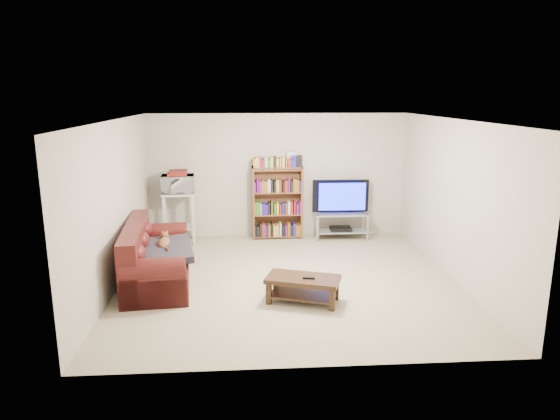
{
  "coord_description": "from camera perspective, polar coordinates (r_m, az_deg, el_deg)",
  "views": [
    {
      "loc": [
        -0.62,
        -7.12,
        2.76
      ],
      "look_at": [
        -0.1,
        0.4,
        1.0
      ],
      "focal_mm": 32.0,
      "sensor_mm": 36.0,
      "label": 1
    }
  ],
  "objects": [
    {
      "name": "floor",
      "position": [
        7.66,
        0.96,
        -7.97
      ],
      "size": [
        5.0,
        5.0,
        0.0
      ],
      "primitive_type": "plane",
      "color": "#BAAE8A",
      "rests_on": "ground"
    },
    {
      "name": "microwave_stand",
      "position": [
        9.55,
        -11.45,
        -0.09
      ],
      "size": [
        0.64,
        0.49,
        0.97
      ],
      "rotation": [
        0.0,
        0.0,
        0.08
      ],
      "color": "silver",
      "rests_on": "floor"
    },
    {
      "name": "blanket",
      "position": [
        7.51,
        -13.16,
        -4.52
      ],
      "size": [
        0.98,
        1.17,
        0.18
      ],
      "primitive_type": "cube",
      "rotation": [
        0.05,
        -0.04,
        0.18
      ],
      "color": "#2C2832",
      "rests_on": "sofa"
    },
    {
      "name": "cat",
      "position": [
        7.67,
        -13.11,
        -3.67
      ],
      "size": [
        0.28,
        0.59,
        0.17
      ],
      "primitive_type": null,
      "rotation": [
        0.0,
        0.0,
        0.1
      ],
      "color": "brown",
      "rests_on": "sofa"
    },
    {
      "name": "wall_back",
      "position": [
        9.77,
        -0.26,
        3.95
      ],
      "size": [
        5.0,
        0.0,
        5.0
      ],
      "primitive_type": "plane",
      "rotation": [
        1.57,
        0.0,
        0.0
      ],
      "color": "beige",
      "rests_on": "ground"
    },
    {
      "name": "bookshelf",
      "position": [
        9.66,
        -0.31,
        0.98
      ],
      "size": [
        0.98,
        0.32,
        1.41
      ],
      "rotation": [
        0.0,
        0.0,
        0.02
      ],
      "color": "brown",
      "rests_on": "floor"
    },
    {
      "name": "tv_stand",
      "position": [
        9.78,
        6.95,
        -1.26
      ],
      "size": [
        1.03,
        0.47,
        0.51
      ],
      "rotation": [
        0.0,
        0.0,
        -0.01
      ],
      "color": "#999EA3",
      "rests_on": "floor"
    },
    {
      "name": "remote",
      "position": [
        6.72,
        3.32,
        -7.77
      ],
      "size": [
        0.16,
        0.07,
        0.02
      ],
      "primitive_type": "cube",
      "rotation": [
        0.0,
        0.0,
        -0.17
      ],
      "color": "black",
      "rests_on": "coffee_table"
    },
    {
      "name": "wall_front",
      "position": [
        4.92,
        3.5,
        -5.4
      ],
      "size": [
        5.0,
        0.0,
        5.0
      ],
      "primitive_type": "plane",
      "rotation": [
        -1.57,
        0.0,
        0.0
      ],
      "color": "beige",
      "rests_on": "ground"
    },
    {
      "name": "ceiling",
      "position": [
        7.16,
        1.03,
        10.25
      ],
      "size": [
        5.0,
        5.0,
        0.0
      ],
      "primitive_type": "plane",
      "rotation": [
        3.14,
        0.0,
        0.0
      ],
      "color": "white",
      "rests_on": "ground"
    },
    {
      "name": "game_boxes",
      "position": [
        9.42,
        -11.65,
        4.07
      ],
      "size": [
        0.37,
        0.33,
        0.05
      ],
      "primitive_type": "cube",
      "rotation": [
        0.0,
        0.0,
        0.08
      ],
      "color": "maroon",
      "rests_on": "microwave"
    },
    {
      "name": "television",
      "position": [
        9.67,
        7.03,
        1.5
      ],
      "size": [
        1.1,
        0.16,
        0.63
      ],
      "primitive_type": "imported",
      "rotation": [
        0.0,
        0.0,
        3.13
      ],
      "color": "black",
      "rests_on": "tv_stand"
    },
    {
      "name": "dvd_player",
      "position": [
        9.82,
        6.93,
        -2.13
      ],
      "size": [
        0.41,
        0.29,
        0.06
      ],
      "primitive_type": "cube",
      "rotation": [
        0.0,
        0.0,
        -0.01
      ],
      "color": "black",
      "rests_on": "tv_stand"
    },
    {
      "name": "shelf_clutter",
      "position": [
        9.54,
        0.26,
        5.62
      ],
      "size": [
        0.72,
        0.23,
        0.28
      ],
      "rotation": [
        0.0,
        0.0,
        0.02
      ],
      "color": "silver",
      "rests_on": "bookshelf"
    },
    {
      "name": "sofa",
      "position": [
        7.72,
        -14.37,
        -5.75
      ],
      "size": [
        1.11,
        2.16,
        0.89
      ],
      "rotation": [
        0.0,
        0.0,
        0.1
      ],
      "color": "#4A1413",
      "rests_on": "floor"
    },
    {
      "name": "microwave",
      "position": [
        9.45,
        -11.6,
        2.94
      ],
      "size": [
        0.63,
        0.45,
        0.33
      ],
      "primitive_type": "imported",
      "rotation": [
        0.0,
        0.0,
        0.08
      ],
      "color": "silver",
      "rests_on": "microwave_stand"
    },
    {
      "name": "coffee_table",
      "position": [
        6.82,
        2.64,
        -8.52
      ],
      "size": [
        1.08,
        0.77,
        0.35
      ],
      "rotation": [
        0.0,
        0.0,
        -0.32
      ],
      "color": "#311E11",
      "rests_on": "floor"
    },
    {
      "name": "wall_right",
      "position": [
        7.93,
        19.31,
        1.04
      ],
      "size": [
        0.0,
        5.0,
        5.0
      ],
      "primitive_type": "plane",
      "rotation": [
        1.57,
        0.0,
        -1.57
      ],
      "color": "beige",
      "rests_on": "ground"
    },
    {
      "name": "wall_left",
      "position": [
        7.53,
        -18.32,
        0.5
      ],
      "size": [
        0.0,
        5.0,
        5.0
      ],
      "primitive_type": "plane",
      "rotation": [
        1.57,
        0.0,
        1.57
      ],
      "color": "beige",
      "rests_on": "ground"
    }
  ]
}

